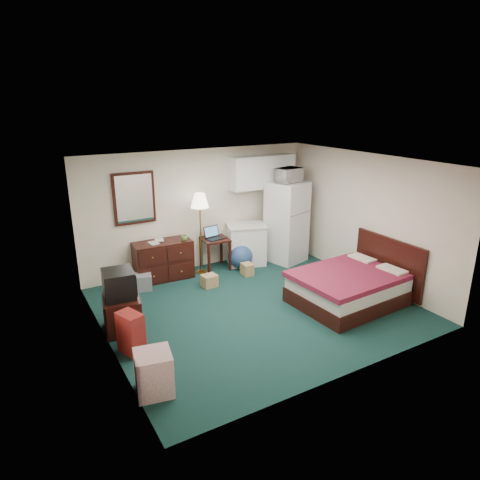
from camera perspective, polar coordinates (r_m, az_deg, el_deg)
floor at (r=7.55m, az=2.02°, el=-8.85°), size 5.00×4.50×0.01m
ceiling at (r=6.79m, az=2.25°, el=10.29°), size 5.00×4.50×0.01m
walls at (r=7.07m, az=2.13°, el=0.21°), size 5.01×4.51×2.50m
mirror at (r=8.41m, az=-13.93°, el=5.43°), size 0.80×0.06×1.00m
upper_cabinets at (r=9.37m, az=2.99°, el=9.08°), size 1.50×0.35×0.70m
headboard at (r=8.36m, az=19.16°, el=-3.04°), size 0.06×1.56×1.00m
dresser at (r=8.67m, az=-10.21°, el=-2.66°), size 1.17×0.58×0.78m
floor_lamp at (r=8.71m, az=-5.27°, el=0.81°), size 0.38×0.38×1.68m
desk at (r=9.06m, az=-3.30°, el=-1.81°), size 0.58×0.58×0.67m
exercise_ball at (r=9.11m, az=0.06°, el=-2.16°), size 0.61×0.61×0.52m
kitchen_counter at (r=9.31m, az=0.83°, el=-0.65°), size 0.92×0.81×0.85m
fridge at (r=9.42m, az=6.24°, el=2.38°), size 0.90×0.90×1.77m
bed at (r=7.78m, az=14.14°, el=-6.24°), size 1.86×1.49×0.57m
tv_stand at (r=6.96m, az=-15.42°, el=-9.51°), size 0.65×0.69×0.55m
suitcase at (r=6.35m, az=-14.34°, el=-11.93°), size 0.35×0.44×0.62m
retail_box at (r=5.54m, az=-11.42°, el=-16.98°), size 0.51×0.51×0.55m
file_bin at (r=8.35m, az=-13.17°, el=-5.47°), size 0.50×0.42×0.30m
cardboard_box_a at (r=8.28m, az=-4.10°, el=-5.43°), size 0.30×0.26×0.24m
cardboard_box_b at (r=8.79m, az=0.96°, el=-3.92°), size 0.22×0.25×0.25m
laptop at (r=8.88m, az=-3.37°, el=0.90°), size 0.40×0.35×0.24m
crt_tv at (r=6.79m, az=-15.88°, el=-5.67°), size 0.52×0.55×0.43m
microwave at (r=9.18m, az=6.53°, el=8.80°), size 0.60×0.42×0.37m
book_a at (r=8.40m, az=-12.02°, el=0.18°), size 0.17×0.03×0.23m
book_b at (r=8.57m, az=-11.30°, el=0.56°), size 0.16×0.06×0.22m
mug at (r=8.52m, az=-7.45°, el=0.35°), size 0.16×0.15×0.13m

